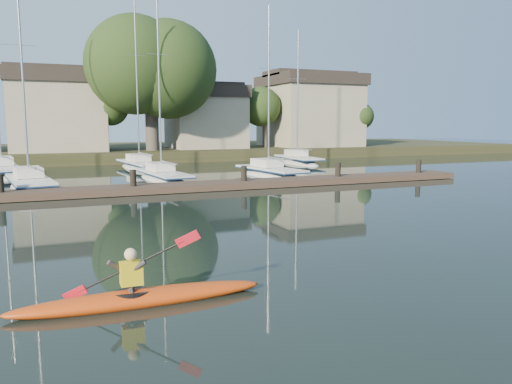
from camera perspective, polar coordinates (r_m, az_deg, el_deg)
name	(u,v)px	position (r m, az deg, el deg)	size (l,w,h in m)	color
ground	(326,254)	(13.79, 7.97, -7.05)	(160.00, 160.00, 0.00)	black
kayak	(139,295)	(10.26, -13.21, -11.35)	(5.01, 1.08, 1.60)	#B3390D
dock	(191,186)	(26.58, -7.43, 0.63)	(34.00, 2.00, 1.80)	#4B352B
sailboat_1	(30,192)	(29.74, -24.38, 0.02)	(3.15, 8.24, 13.13)	white
sailboat_2	(163,183)	(31.57, -10.61, 1.03)	(2.70, 8.11, 13.17)	white
sailboat_3	(270,179)	(33.37, 1.62, 1.50)	(3.06, 7.81, 12.26)	white
sailboat_5	(3,177)	(38.51, -26.98, 1.49)	(3.41, 9.35, 15.13)	white
sailboat_6	(141,171)	(39.66, -13.05, 2.34)	(3.06, 9.43, 14.72)	white
sailboat_7	(298,166)	(44.09, 4.81, 3.03)	(2.44, 7.96, 12.69)	white
shore	(138,126)	(52.44, -13.30, 7.36)	(90.00, 25.25, 12.75)	#262D16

